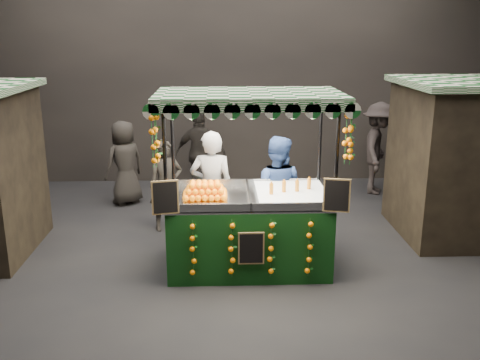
{
  "coord_description": "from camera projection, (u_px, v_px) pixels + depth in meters",
  "views": [
    {
      "loc": [
        -0.05,
        -6.95,
        3.37
      ],
      "look_at": [
        0.25,
        0.7,
        1.2
      ],
      "focal_mm": 39.99,
      "sensor_mm": 36.0,
      "label": 1
    }
  ],
  "objects": [
    {
      "name": "vendor_grey",
      "position": [
        212.0,
        190.0,
        8.38
      ],
      "size": [
        0.72,
        0.51,
        1.88
      ],
      "rotation": [
        0.0,
        0.0,
        3.05
      ],
      "color": "gray",
      "rests_on": "ground"
    },
    {
      "name": "juice_stall",
      "position": [
        249.0,
        217.0,
        7.62
      ],
      "size": [
        2.64,
        1.55,
        2.55
      ],
      "color": "black",
      "rests_on": "ground"
    },
    {
      "name": "shopper_2",
      "position": [
        201.0,
        153.0,
        11.08
      ],
      "size": [
        1.1,
        0.58,
        1.78
      ],
      "rotation": [
        0.0,
        0.0,
        3.0
      ],
      "color": "black",
      "rests_on": "ground"
    },
    {
      "name": "shopper_5",
      "position": [
        433.0,
        150.0,
        11.23
      ],
      "size": [
        1.71,
        1.43,
        1.84
      ],
      "rotation": [
        0.0,
        0.0,
        2.53
      ],
      "color": "#2A2522",
      "rests_on": "ground"
    },
    {
      "name": "shopper_3",
      "position": [
        378.0,
        148.0,
        11.18
      ],
      "size": [
        1.12,
        1.42,
        1.93
      ],
      "rotation": [
        0.0,
        0.0,
        1.2
      ],
      "color": "#2C2524",
      "rests_on": "ground"
    },
    {
      "name": "ground",
      "position": [
        225.0,
        275.0,
        7.6
      ],
      "size": [
        12.0,
        12.0,
        0.0
      ],
      "primitive_type": "plane",
      "color": "black",
      "rests_on": "ground"
    },
    {
      "name": "shopper_4",
      "position": [
        125.0,
        163.0,
        10.53
      ],
      "size": [
        0.97,
        0.93,
        1.67
      ],
      "rotation": [
        0.0,
        0.0,
        3.85
      ],
      "color": "#2A2622",
      "rests_on": "ground"
    },
    {
      "name": "shopper_0",
      "position": [
        166.0,
        185.0,
        9.14
      ],
      "size": [
        0.66,
        0.53,
        1.58
      ],
      "rotation": [
        0.0,
        0.0,
        0.3
      ],
      "color": "black",
      "rests_on": "ground"
    },
    {
      "name": "shopper_1",
      "position": [
        452.0,
        177.0,
        9.24
      ],
      "size": [
        1.04,
        0.91,
        1.8
      ],
      "rotation": [
        0.0,
        0.0,
        -0.3
      ],
      "color": "black",
      "rests_on": "ground"
    },
    {
      "name": "vendor_blue",
      "position": [
        276.0,
        192.0,
        8.43
      ],
      "size": [
        1.04,
        0.91,
        1.79
      ],
      "rotation": [
        0.0,
        0.0,
        2.83
      ],
      "color": "navy",
      "rests_on": "ground"
    },
    {
      "name": "market_hall",
      "position": [
        222.0,
        28.0,
        6.68
      ],
      "size": [
        12.1,
        10.1,
        5.05
      ],
      "color": "black",
      "rests_on": "ground"
    }
  ]
}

